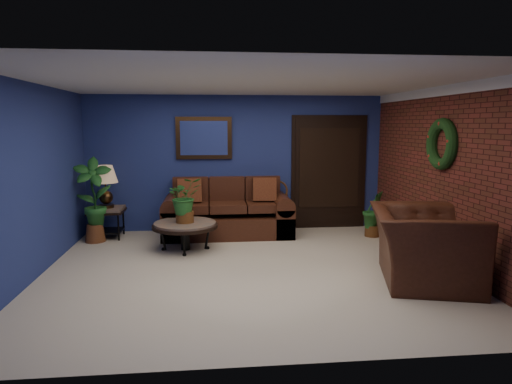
{
  "coord_description": "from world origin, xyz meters",
  "views": [
    {
      "loc": [
        -0.51,
        -5.97,
        1.97
      ],
      "look_at": [
        0.16,
        0.55,
        0.99
      ],
      "focal_mm": 32.0,
      "sensor_mm": 36.0,
      "label": 1
    }
  ],
  "objects": [
    {
      "name": "table_lamp",
      "position": [
        -2.3,
        2.05,
        0.99
      ],
      "size": [
        0.43,
        0.43,
        0.71
      ],
      "color": "#3D2714",
      "rests_on": "end_table"
    },
    {
      "name": "end_table",
      "position": [
        -2.3,
        2.05,
        0.41
      ],
      "size": [
        0.59,
        0.59,
        0.53
      ],
      "color": "#514B47",
      "rests_on": "ground"
    },
    {
      "name": "wall_mirror",
      "position": [
        -0.6,
        2.46,
        1.72
      ],
      "size": [
        1.02,
        0.06,
        0.77
      ],
      "primitive_type": "cube",
      "color": "#3D2714",
      "rests_on": "wall_back"
    },
    {
      "name": "wall_back",
      "position": [
        0.0,
        2.5,
        1.25
      ],
      "size": [
        5.5,
        0.04,
        2.5
      ],
      "primitive_type": "cube",
      "color": "navy",
      "rests_on": "ground"
    },
    {
      "name": "wreath",
      "position": [
        2.69,
        0.05,
        1.7
      ],
      "size": [
        0.16,
        0.72,
        0.72
      ],
      "primitive_type": "torus",
      "rotation": [
        0.0,
        1.57,
        0.0
      ],
      "color": "black",
      "rests_on": "wall_right_brick"
    },
    {
      "name": "closet_door",
      "position": [
        1.75,
        2.47,
        1.05
      ],
      "size": [
        1.44,
        0.06,
        2.18
      ],
      "primitive_type": "cube",
      "color": "black",
      "rests_on": "wall_back"
    },
    {
      "name": "floor_plant",
      "position": [
        2.35,
        1.67,
        0.42
      ],
      "size": [
        0.43,
        0.37,
        0.82
      ],
      "color": "brown",
      "rests_on": "ground"
    },
    {
      "name": "wall_left",
      "position": [
        -2.75,
        0.0,
        1.25
      ],
      "size": [
        0.04,
        5.0,
        2.5
      ],
      "primitive_type": "cube",
      "color": "navy",
      "rests_on": "ground"
    },
    {
      "name": "tall_plant",
      "position": [
        -2.45,
        1.79,
        0.77
      ],
      "size": [
        0.68,
        0.51,
        1.43
      ],
      "color": "brown",
      "rests_on": "ground"
    },
    {
      "name": "coffee_plant",
      "position": [
        -0.91,
        1.13,
        0.83
      ],
      "size": [
        0.65,
        0.6,
        0.71
      ],
      "color": "brown",
      "rests_on": "coffee_table"
    },
    {
      "name": "floor",
      "position": [
        0.0,
        0.0,
        0.0
      ],
      "size": [
        5.5,
        5.5,
        0.0
      ],
      "primitive_type": "plane",
      "color": "beige",
      "rests_on": "ground"
    },
    {
      "name": "coffee_table",
      "position": [
        -0.91,
        1.13,
        0.38
      ],
      "size": [
        1.03,
        1.03,
        0.44
      ],
      "rotation": [
        0.0,
        0.0,
        0.34
      ],
      "color": "#514B47",
      "rests_on": "ground"
    },
    {
      "name": "side_chair",
      "position": [
        0.73,
        2.12,
        0.54
      ],
      "size": [
        0.43,
        0.43,
        0.95
      ],
      "rotation": [
        0.0,
        0.0,
        -0.07
      ],
      "color": "#593319",
      "rests_on": "ground"
    },
    {
      "name": "ceiling",
      "position": [
        0.0,
        0.0,
        2.5
      ],
      "size": [
        5.5,
        5.0,
        0.02
      ],
      "primitive_type": "cube",
      "color": "silver",
      "rests_on": "wall_back"
    },
    {
      "name": "armchair",
      "position": [
        2.15,
        -0.66,
        0.46
      ],
      "size": [
        1.56,
        1.69,
        0.92
      ],
      "primitive_type": "imported",
      "rotation": [
        0.0,
        0.0,
        1.31
      ],
      "color": "#411E12",
      "rests_on": "ground"
    },
    {
      "name": "sofa",
      "position": [
        -0.2,
        2.09,
        0.34
      ],
      "size": [
        2.28,
        0.98,
        1.03
      ],
      "color": "#411E12",
      "rests_on": "ground"
    },
    {
      "name": "crown_molding",
      "position": [
        2.72,
        0.0,
        2.43
      ],
      "size": [
        0.03,
        5.0,
        0.14
      ],
      "primitive_type": "cube",
      "color": "white",
      "rests_on": "wall_right_brick"
    },
    {
      "name": "wall_right_brick",
      "position": [
        2.75,
        0.0,
        1.25
      ],
      "size": [
        0.04,
        5.0,
        2.5
      ],
      "primitive_type": "cube",
      "color": "maroon",
      "rests_on": "ground"
    }
  ]
}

